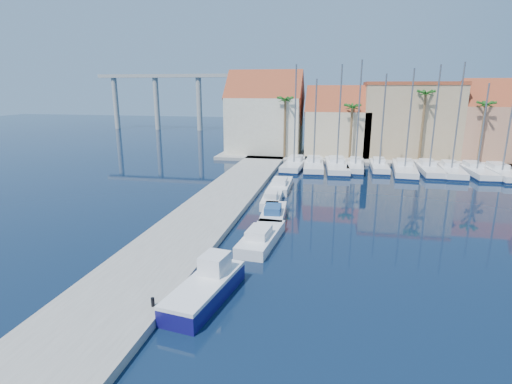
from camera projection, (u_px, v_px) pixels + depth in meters
The scene contains 28 objects.
ground at pixel (290, 298), 21.98m from camera, with size 260.00×260.00×0.00m, color black.
quay_west at pixel (210, 211), 36.45m from camera, with size 6.00×77.00×0.50m, color gray.
shore_north at pixel (386, 156), 65.42m from camera, with size 54.00×16.00×0.50m, color gray.
bollard at pixel (153, 302), 20.13m from camera, with size 0.19×0.19×0.47m, color black.
fishing_boat at pixel (206, 287), 21.68m from camera, with size 3.03×6.49×2.18m.
motorboat_west_0 at pixel (261, 237), 29.41m from camera, with size 2.69×6.77×1.40m.
motorboat_west_1 at pixel (273, 214), 34.78m from camera, with size 2.33×6.14×1.40m.
motorboat_west_2 at pixel (272, 199), 39.28m from camera, with size 2.02×5.44×1.40m.
motorboat_west_3 at pixel (280, 185), 44.97m from camera, with size 2.25×6.72×1.40m.
sailboat_0 at pixel (295, 164), 56.68m from camera, with size 3.19×9.94×14.16m.
sailboat_1 at pixel (314, 165), 56.14m from camera, with size 3.28×10.21×12.28m.
sailboat_2 at pixel (337, 165), 55.76m from camera, with size 3.66×11.09×14.07m.
sailboat_3 at pixel (355, 165), 55.51m from camera, with size 2.65×8.67×14.66m.
sailboat_4 at pixel (379, 166), 55.35m from camera, with size 2.26×8.42×12.91m.
sailboat_5 at pixel (404, 168), 53.75m from camera, with size 3.68×10.89×13.51m.
sailboat_6 at pixel (428, 169), 53.59m from camera, with size 2.69×9.79×13.95m.
sailboat_7 at pixel (450, 170), 52.71m from camera, with size 3.08×9.71×14.21m.
sailboat_8 at pixel (475, 171), 52.35m from camera, with size 3.22×9.96×11.70m.
sailboat_9 at pixel (500, 172), 51.38m from camera, with size 3.04×10.18×12.64m.
building_0 at pixel (265, 116), 66.76m from camera, with size 12.30×9.00×13.50m.
building_1 at pixel (338, 125), 64.74m from camera, with size 10.30×8.00×11.00m.
building_2 at pixel (409, 119), 63.30m from camera, with size 14.20×10.20×11.50m.
building_3 at pixel (493, 124), 60.11m from camera, with size 10.30×8.00×12.00m.
palm_0 at pixel (285, 101), 60.59m from camera, with size 2.60×2.60×10.15m.
palm_1 at pixel (352, 108), 58.89m from camera, with size 2.60×2.60×9.15m.
palm_2 at pixel (426, 96), 56.46m from camera, with size 2.60×2.60×11.15m.
palm_3 at pixel (486, 106), 55.26m from camera, with size 2.60×2.60×9.65m.
viaduct at pixel (180, 91), 104.61m from camera, with size 48.00×2.20×14.45m.
Camera 1 is at (2.15, -19.73, 11.26)m, focal length 28.00 mm.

